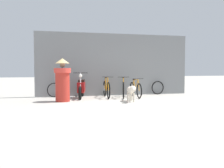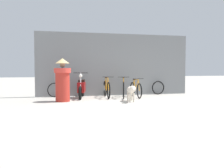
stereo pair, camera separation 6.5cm
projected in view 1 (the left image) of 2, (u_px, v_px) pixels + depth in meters
name	position (u px, v px, depth m)	size (l,w,h in m)	color
ground_plane	(142.00, 105.00, 8.92)	(60.00, 60.00, 0.00)	#ADA89E
shop_wall_back	(115.00, 65.00, 12.15)	(7.18, 0.20, 2.84)	slate
bicycle_0	(107.00, 89.00, 11.18)	(0.46, 1.76, 0.90)	black
bicycle_1	(123.00, 89.00, 11.18)	(0.61, 1.70, 0.90)	black
bicycle_2	(135.00, 89.00, 11.31)	(0.46, 1.63, 0.83)	black
motorcycle	(81.00, 88.00, 10.95)	(0.61, 1.82, 1.08)	black
stray_dog	(131.00, 90.00, 9.76)	(0.39, 1.25, 0.62)	beige
person_in_robes	(63.00, 80.00, 9.80)	(0.87, 0.87, 1.62)	#B72D23
spare_tire_left	(54.00, 90.00, 11.27)	(0.62, 0.21, 0.63)	black
spare_tire_right	(158.00, 88.00, 12.51)	(0.65, 0.09, 0.65)	black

